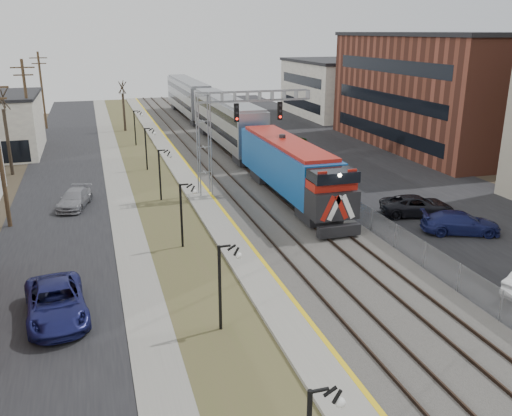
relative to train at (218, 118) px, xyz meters
name	(u,v)px	position (x,y,z in m)	size (l,w,h in m)	color
street_west	(63,184)	(-17.00, -14.07, -2.86)	(7.00, 120.00, 0.04)	black
sidewalk	(117,180)	(-12.50, -14.07, -2.84)	(2.00, 120.00, 0.08)	gray
grass_median	(151,178)	(-9.50, -14.07, -2.85)	(4.00, 120.00, 0.06)	#4E4F2A
platform	(184,174)	(-6.50, -14.07, -2.76)	(2.00, 120.00, 0.24)	gray
ballast_bed	(237,171)	(-1.50, -14.07, -2.78)	(8.00, 120.00, 0.20)	#595651
parking_lot	(354,163)	(10.50, -14.07, -2.86)	(16.00, 120.00, 0.04)	black
platform_edge	(194,172)	(-5.62, -14.07, -2.64)	(0.24, 120.00, 0.01)	gold
track_near	(216,170)	(-3.50, -14.07, -2.61)	(1.58, 120.00, 0.15)	#2D2119
track_far	(253,168)	(0.00, -14.07, -2.61)	(1.58, 120.00, 0.15)	#2D2119
train	(218,118)	(0.00, 0.00, 0.00)	(3.00, 63.05, 5.33)	#124E99
signal_gantry	(225,126)	(-4.28, -21.08, 2.70)	(9.00, 1.07, 8.15)	gray
lampposts	(181,215)	(-9.50, -30.78, -0.88)	(0.14, 62.14, 4.00)	black
fence	(280,160)	(2.70, -14.07, -2.08)	(0.04, 120.00, 1.60)	gray
buildings_east	(506,98)	(24.50, -17.89, 3.43)	(16.00, 76.00, 15.00)	gray
bare_trees	(47,146)	(-18.16, -10.16, -0.18)	(12.30, 42.30, 5.95)	#382D23
car_lot_c	(417,206)	(7.42, -29.99, -2.18)	(2.35, 5.09, 1.41)	black
car_lot_d	(460,223)	(8.08, -33.98, -2.16)	(2.01, 4.95, 1.44)	#161B4D
car_lot_e	(311,163)	(5.32, -15.48, -2.16)	(1.70, 4.22, 1.44)	slate
car_lot_f	(288,141)	(6.93, -4.75, -2.17)	(1.51, 4.33, 1.43)	#0B3A0C
car_street_a	(56,303)	(-16.41, -37.93, -2.11)	(2.58, 5.59, 1.55)	navy
car_street_b	(75,199)	(-15.86, -21.00, -2.23)	(1.82, 4.47, 1.30)	gray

